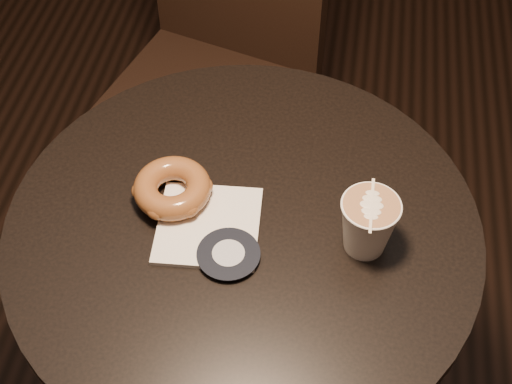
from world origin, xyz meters
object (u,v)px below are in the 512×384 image
Objects in this scene: cafe_table at (244,293)px; latte_cup at (368,225)px; doughnut at (172,188)px; pastry_bag at (208,225)px; chair at (221,37)px.

cafe_table is 0.30m from latte_cup.
cafe_table is at bearing -13.20° from doughnut.
pastry_bag is at bearing -179.23° from latte_cup.
latte_cup is at bearing -46.37° from chair.
doughnut is (-0.06, 0.04, 0.02)m from pastry_bag.
chair reaches higher than doughnut.
pastry_bag is 1.59× the size of latte_cup.
latte_cup reaches higher than cafe_table.
cafe_table is 0.25m from doughnut.
chair is 7.08× the size of pastry_bag.
pastry_bag is 1.27× the size of doughnut.
latte_cup is (0.18, -0.01, 0.25)m from cafe_table.
doughnut reaches higher than cafe_table.
pastry_bag is (0.11, -0.64, 0.17)m from chair.
latte_cup is at bearing -3.01° from pastry_bag.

